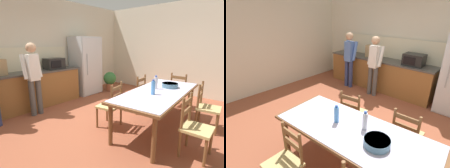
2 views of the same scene
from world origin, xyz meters
TOP-DOWN VIEW (x-y plane):
  - ground_plane at (0.00, 0.00)m, footprint 8.32×8.32m
  - wall_back at (0.00, 2.66)m, footprint 6.52×0.12m
  - wall_right at (3.26, 0.00)m, footprint 0.12×5.20m
  - kitchen_counter at (-0.88, 2.23)m, footprint 3.26×0.66m
  - counter_splashback at (-0.88, 2.54)m, footprint 3.22×0.03m
  - refrigerator at (1.27, 2.19)m, footprint 0.85×0.73m
  - microwave at (0.14, 2.21)m, footprint 0.50×0.39m
  - paper_bag at (-1.20, 2.20)m, footprint 0.24×0.16m
  - dining_table at (0.50, -0.77)m, footprint 2.33×1.09m
  - bottle_near_centre at (0.21, -0.79)m, footprint 0.07×0.07m
  - bottle_off_centre at (0.60, -0.65)m, footprint 0.07×0.07m
  - serving_bowl at (0.90, -0.82)m, footprint 0.32×0.32m
  - chair_side_far_left at (-0.06, -0.04)m, footprint 0.48×0.46m
  - chair_head_end at (1.92, -0.68)m, footprint 0.41×0.43m
  - chair_side_far_right at (0.96, 0.02)m, footprint 0.44×0.42m
  - chair_side_near_left at (0.04, -1.57)m, footprint 0.43×0.41m
  - chair_side_near_right at (1.06, -1.50)m, footprint 0.45×0.44m
  - person_at_counter at (-0.72, 1.69)m, footprint 0.42×0.29m
  - potted_plant at (1.98, 1.76)m, footprint 0.44×0.44m

SIDE VIEW (x-z plane):
  - ground_plane at x=0.00m, z-range 0.00..0.00m
  - potted_plant at x=1.98m, z-range 0.05..0.72m
  - chair_side_far_left at x=-0.06m, z-range -0.01..0.90m
  - chair_head_end at x=1.92m, z-range -0.01..0.90m
  - chair_side_far_right at x=0.96m, z-range -0.01..0.90m
  - chair_side_near_left at x=0.04m, z-range -0.01..0.90m
  - chair_side_near_right at x=1.06m, z-range -0.01..0.90m
  - kitchen_counter at x=-0.88m, z-range 0.00..0.94m
  - dining_table at x=0.50m, z-range 0.31..1.06m
  - serving_bowl at x=0.90m, z-range 0.76..0.85m
  - bottle_near_centre at x=0.21m, z-range 0.74..1.01m
  - bottle_off_centre at x=0.60m, z-range 0.74..1.01m
  - refrigerator at x=1.27m, z-range 0.00..1.84m
  - person_at_counter at x=-0.72m, z-range 0.10..1.76m
  - microwave at x=0.14m, z-range 0.93..1.23m
  - paper_bag at x=-1.20m, z-range 0.93..1.29m
  - counter_splashback at x=-0.88m, z-range 0.93..1.53m
  - wall_back at x=0.00m, z-range 0.00..2.90m
  - wall_right at x=3.26m, z-range 0.00..2.90m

